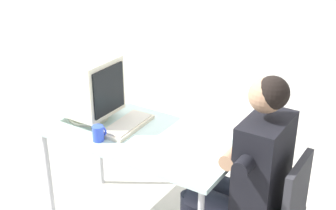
{
  "coord_description": "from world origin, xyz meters",
  "views": [
    {
      "loc": [
        1.56,
        -2.14,
        2.17
      ],
      "look_at": [
        0.21,
        0.0,
        1.0
      ],
      "focal_mm": 49.89,
      "sensor_mm": 36.0,
      "label": 1
    }
  ],
  "objects_px": {
    "desk": "(141,141)",
    "keyboard": "(127,125)",
    "crt_monitor": "(87,85)",
    "desk_mug": "(99,133)",
    "person_seated": "(245,171)"
  },
  "relations": [
    {
      "from": "keyboard",
      "to": "person_seated",
      "type": "relative_size",
      "value": 0.32
    },
    {
      "from": "desk",
      "to": "person_seated",
      "type": "height_order",
      "value": "person_seated"
    },
    {
      "from": "desk",
      "to": "crt_monitor",
      "type": "distance_m",
      "value": 0.52
    },
    {
      "from": "person_seated",
      "to": "keyboard",
      "type": "bearing_deg",
      "value": 179.7
    },
    {
      "from": "desk",
      "to": "crt_monitor",
      "type": "bearing_deg",
      "value": -178.64
    },
    {
      "from": "keyboard",
      "to": "person_seated",
      "type": "xyz_separation_m",
      "value": [
        0.85,
        -0.0,
        -0.06
      ]
    },
    {
      "from": "desk",
      "to": "keyboard",
      "type": "height_order",
      "value": "keyboard"
    },
    {
      "from": "keyboard",
      "to": "desk_mug",
      "type": "relative_size",
      "value": 4.15
    },
    {
      "from": "desk",
      "to": "keyboard",
      "type": "distance_m",
      "value": 0.14
    },
    {
      "from": "desk",
      "to": "desk_mug",
      "type": "xyz_separation_m",
      "value": [
        -0.16,
        -0.22,
        0.11
      ]
    },
    {
      "from": "crt_monitor",
      "to": "keyboard",
      "type": "bearing_deg",
      "value": 5.7
    },
    {
      "from": "crt_monitor",
      "to": "desk_mug",
      "type": "bearing_deg",
      "value": -38.37
    },
    {
      "from": "desk_mug",
      "to": "crt_monitor",
      "type": "bearing_deg",
      "value": 141.63
    },
    {
      "from": "person_seated",
      "to": "crt_monitor",
      "type": "bearing_deg",
      "value": -178.71
    },
    {
      "from": "person_seated",
      "to": "desk_mug",
      "type": "xyz_separation_m",
      "value": [
        -0.89,
        -0.23,
        0.1
      ]
    }
  ]
}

